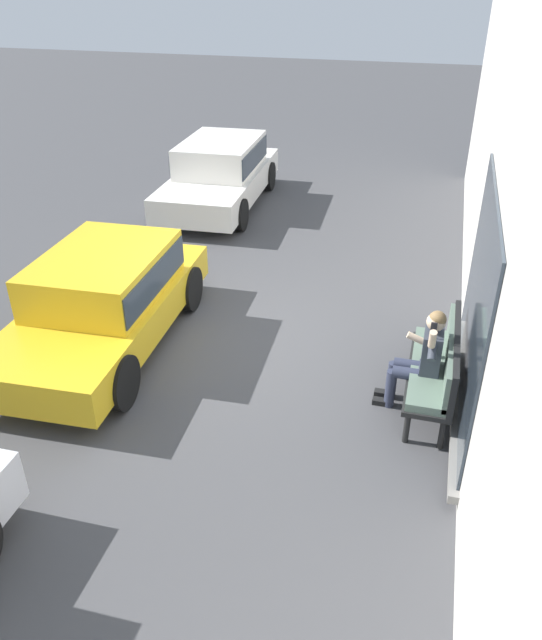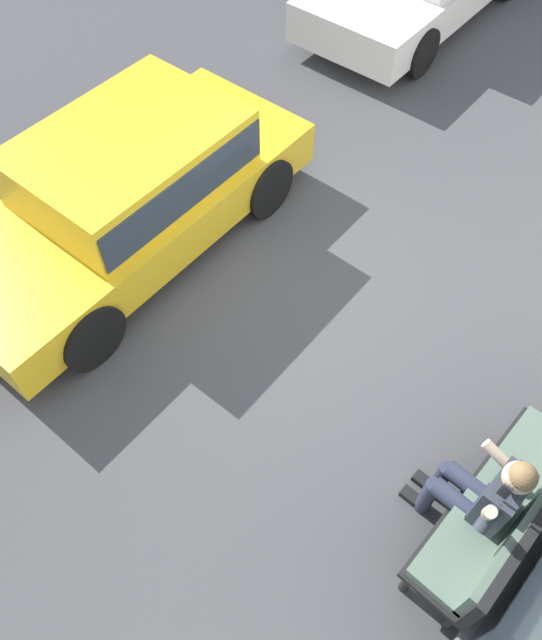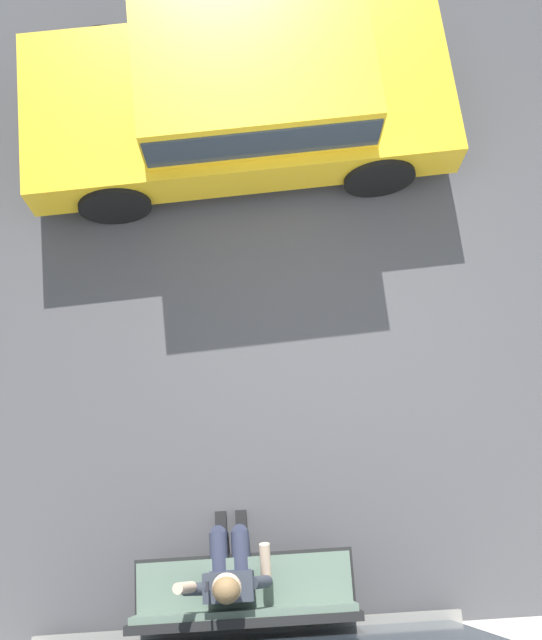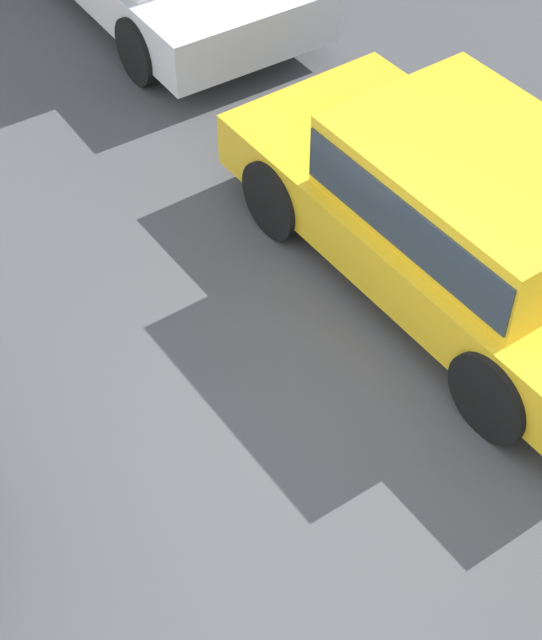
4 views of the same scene
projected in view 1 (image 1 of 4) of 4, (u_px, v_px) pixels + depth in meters
The scene contains 6 objects.
ground_plane at pixel (233, 340), 9.07m from camera, with size 60.00×60.00×0.00m, color #424244.
building_facade at pixel (515, 175), 6.92m from camera, with size 18.00×0.51×5.45m.
bench at pixel (440, 364), 7.48m from camera, with size 1.80×0.55×1.01m.
person_on_phone at pixel (422, 357), 7.37m from camera, with size 0.73×0.74×1.35m.
parked_car_near at pixel (220, 170), 13.74m from camera, with size 4.43×2.03×1.42m.
parked_car_mid at pixel (104, 296), 8.65m from camera, with size 4.22×2.00×1.35m.
Camera 1 is at (7.29, 2.60, 4.77)m, focal length 35.00 mm.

